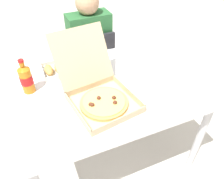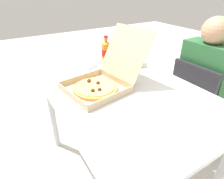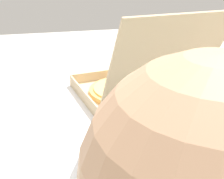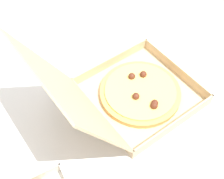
% 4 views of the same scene
% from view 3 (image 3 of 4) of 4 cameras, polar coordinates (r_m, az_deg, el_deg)
% --- Properties ---
extents(dining_table, '(1.23, 0.86, 0.75)m').
position_cam_3_polar(dining_table, '(1.01, 0.10, -9.41)').
color(dining_table, white).
rests_on(dining_table, ground_plane).
extents(pizza_box_open, '(0.41, 0.55, 0.35)m').
position_cam_3_polar(pizza_box_open, '(1.06, 3.84, 0.58)').
color(pizza_box_open, tan).
rests_on(pizza_box_open, dining_table).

